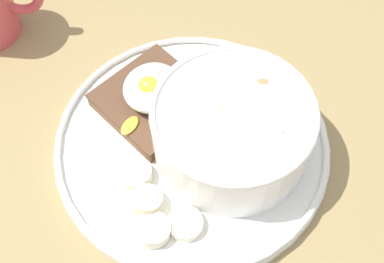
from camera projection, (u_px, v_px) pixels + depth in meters
The scene contains 9 objects.
ground_plane at pixel (192, 154), 50.67cm from camera, with size 120.00×120.00×2.00cm, color #97814F.
plate at pixel (192, 144), 49.14cm from camera, with size 25.23×25.23×1.60cm.
oatmeal_bowl at pixel (232, 129), 46.00cm from camera, with size 14.10×14.10×6.15cm.
toast_slice at pixel (154, 100), 50.38cm from camera, with size 10.32×10.32×1.63cm.
poached_egg at pixel (152, 88), 48.58cm from camera, with size 7.85×5.29×3.05cm.
banana_slice_front at pixel (145, 201), 44.99cm from camera, with size 3.36×3.17×1.92cm.
banana_slice_left at pixel (185, 224), 44.36cm from camera, with size 3.43×3.44×0.93cm.
banana_slice_back at pixel (136, 174), 46.62cm from camera, with size 4.02×4.05×1.29cm.
banana_slice_right at pixel (153, 230), 43.89cm from camera, with size 3.44×3.38×1.33cm.
Camera 1 is at (19.83, 15.02, 45.19)cm, focal length 50.00 mm.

